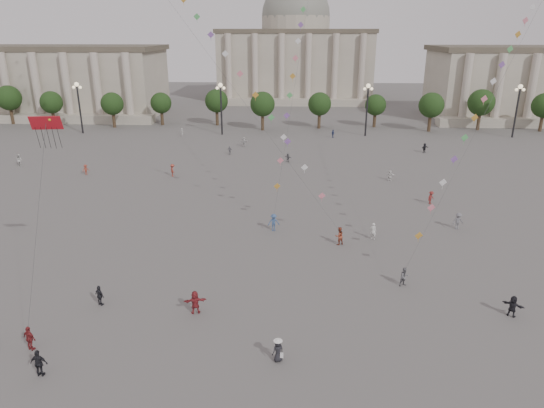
{
  "coord_description": "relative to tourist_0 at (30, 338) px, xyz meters",
  "views": [
    {
      "loc": [
        0.44,
        -30.61,
        20.62
      ],
      "look_at": [
        -1.63,
        12.0,
        5.35
      ],
      "focal_mm": 32.0,
      "sensor_mm": 36.0,
      "label": 1
    }
  ],
  "objects": [
    {
      "name": "person_crowd_7",
      "position": [
        31.75,
        41.5,
        -0.13
      ],
      "size": [
        1.51,
        0.97,
        1.55
      ],
      "primitive_type": "imported",
      "rotation": [
        0.0,
        0.0,
        2.75
      ],
      "color": "white",
      "rests_on": "ground"
    },
    {
      "name": "person_crowd_8",
      "position": [
        35.05,
        31.46,
        -0.07
      ],
      "size": [
        1.23,
        1.19,
        1.68
      ],
      "primitive_type": "imported",
      "rotation": [
        0.0,
        0.0,
        0.73
      ],
      "color": "maroon",
      "rests_on": "ground"
    },
    {
      "name": "person_crowd_3",
      "position": [
        34.61,
        5.85,
        -0.05
      ],
      "size": [
        1.59,
        1.34,
        1.72
      ],
      "primitive_type": "imported",
      "rotation": [
        0.0,
        0.0,
        2.52
      ],
      "color": "black",
      "rests_on": "ground"
    },
    {
      "name": "person_crowd_13",
      "position": [
        26.14,
        20.04,
        0.01
      ],
      "size": [
        0.79,
        0.68,
        1.83
      ],
      "primitive_type": "imported",
      "rotation": [
        0.0,
        0.0,
        2.69
      ],
      "color": "silver",
      "rests_on": "ground"
    },
    {
      "name": "person_crowd_12",
      "position": [
        16.69,
        51.38,
        -0.16
      ],
      "size": [
        1.37,
        1.2,
        1.5
      ],
      "primitive_type": "imported",
      "rotation": [
        0.0,
        0.0,
        2.48
      ],
      "color": "slate",
      "rests_on": "ground"
    },
    {
      "name": "hat_person",
      "position": [
        16.94,
        -0.38,
        -0.06
      ],
      "size": [
        0.93,
        0.85,
        1.69
      ],
      "color": "black",
      "rests_on": "ground"
    },
    {
      "name": "dragon_kite",
      "position": [
        0.06,
        6.49,
        12.76
      ],
      "size": [
        2.25,
        3.68,
        14.4
      ],
      "color": "#B0121D",
      "rests_on": "ground"
    },
    {
      "name": "ground",
      "position": [
        17.4,
        3.52,
        -0.91
      ],
      "size": [
        360.0,
        360.0,
        0.0
      ],
      "primitive_type": "plane",
      "color": "#5B5956",
      "rests_on": "ground"
    },
    {
      "name": "lamp_post_mid_east",
      "position": [
        32.4,
        73.52,
        6.44
      ],
      "size": [
        2.0,
        0.9,
        10.65
      ],
      "color": "#262628",
      "rests_on": "ground"
    },
    {
      "name": "person_crowd_4",
      "position": [
        8.18,
        62.56,
        0.01
      ],
      "size": [
        1.78,
        1.08,
        1.83
      ],
      "primitive_type": "imported",
      "rotation": [
        0.0,
        0.0,
        3.49
      ],
      "color": "silver",
      "rests_on": "ground"
    },
    {
      "name": "hall_west",
      "position": [
        -57.6,
        97.42,
        7.52
      ],
      "size": [
        84.0,
        26.22,
        17.2
      ],
      "color": "#A19987",
      "rests_on": "ground"
    },
    {
      "name": "person_crowd_0",
      "position": [
        25.54,
        71.52,
        -0.09
      ],
      "size": [
        0.93,
        0.99,
        1.64
      ],
      "primitive_type": "imported",
      "rotation": [
        0.0,
        0.0,
        0.86
      ],
      "color": "#354478",
      "rests_on": "ground"
    },
    {
      "name": "kite_flyer_2",
      "position": [
        27.36,
        10.21,
        -0.06
      ],
      "size": [
        1.02,
        0.93,
        1.69
      ],
      "primitive_type": "imported",
      "rotation": [
        0.0,
        0.0,
        0.46
      ],
      "color": "slate",
      "rests_on": "ground"
    },
    {
      "name": "kite_train_east",
      "position": [
        43.58,
        32.0,
        20.86
      ],
      "size": [
        30.7,
        40.48,
        63.76
      ],
      "color": "#3F3F3F",
      "rests_on": "ground"
    },
    {
      "name": "hall_central",
      "position": [
        17.4,
        132.74,
        13.32
      ],
      "size": [
        48.3,
        34.3,
        35.5
      ],
      "color": "#A19987",
      "rests_on": "ground"
    },
    {
      "name": "tourist_4",
      "position": [
        1.98,
        -2.56,
        0.03
      ],
      "size": [
        1.11,
        0.48,
        1.88
      ],
      "primitive_type": "imported",
      "rotation": [
        0.0,
        0.0,
        3.12
      ],
      "color": "black",
      "rests_on": "ground"
    },
    {
      "name": "lamp_post_far_east",
      "position": [
        62.4,
        73.52,
        6.44
      ],
      "size": [
        2.0,
        0.9,
        10.65
      ],
      "color": "#262628",
      "rests_on": "ground"
    },
    {
      "name": "lamp_post_far_west",
      "position": [
        -27.6,
        73.52,
        6.44
      ],
      "size": [
        2.0,
        0.9,
        10.65
      ],
      "color": "#262628",
      "rests_on": "ground"
    },
    {
      "name": "person_crowd_1",
      "position": [
        -26.65,
        46.85,
        0.04
      ],
      "size": [
        1.15,
        1.06,
        1.9
      ],
      "primitive_type": "imported",
      "rotation": [
        0.0,
        0.0,
        2.68
      ],
      "color": "silver",
      "rests_on": "ground"
    },
    {
      "name": "tourist_1",
      "position": [
        2.55,
        5.88,
        -0.05
      ],
      "size": [
        1.07,
        0.89,
        1.7
      ],
      "primitive_type": "imported",
      "rotation": [
        0.0,
        0.0,
        2.57
      ],
      "color": "black",
      "rests_on": "ground"
    },
    {
      "name": "person_crowd_16",
      "position": [
        6.3,
        56.14,
        -0.17
      ],
      "size": [
        0.92,
        0.54,
        1.48
      ],
      "primitive_type": "imported",
      "rotation": [
        0.0,
        0.0,
        6.07
      ],
      "color": "slate",
      "rests_on": "ground"
    },
    {
      "name": "tourist_2",
      "position": [
        10.35,
        5.11,
        0.03
      ],
      "size": [
        1.83,
        0.97,
        1.88
      ],
      "primitive_type": "imported",
      "rotation": [
        0.0,
        0.0,
        3.39
      ],
      "color": "maroon",
      "rests_on": "ground"
    },
    {
      "name": "kite_flyer_1",
      "position": [
        15.65,
        21.82,
        0.07
      ],
      "size": [
        1.36,
        0.92,
        1.95
      ],
      "primitive_type": "imported",
      "rotation": [
        0.0,
        0.0,
        0.16
      ],
      "color": "#38537F",
      "rests_on": "ground"
    },
    {
      "name": "tourist_0",
      "position": [
        0.0,
        0.0,
        0.0
      ],
      "size": [
        1.15,
        0.81,
        1.81
      ],
      "primitive_type": "imported",
      "rotation": [
        0.0,
        0.0,
        2.75
      ],
      "color": "maroon",
      "rests_on": "ground"
    },
    {
      "name": "person_crowd_9",
      "position": [
        41.08,
        59.28,
        -0.06
      ],
      "size": [
        1.59,
        1.3,
        1.7
      ],
      "primitive_type": "imported",
      "rotation": [
        0.0,
        0.0,
        0.59
      ],
      "color": "black",
      "rests_on": "ground"
    },
    {
      "name": "person_crowd_10",
      "position": [
        -5.63,
        71.52,
        -0.08
      ],
      "size": [
        0.63,
        0.72,
        1.65
      ],
      "primitive_type": "imported",
      "rotation": [
        0.0,
        0.0,
        2.05
      ],
      "color": "silver",
      "rests_on": "ground"
    },
    {
      "name": "kite_flyer_0",
      "position": [
        22.48,
        18.51,
        0.04
      ],
      "size": [
        1.15,
        1.07,
        1.9
      ],
      "primitive_type": "imported",
      "rotation": [
        0.0,
        0.0,
        3.62
      ],
      "color": "brown",
      "rests_on": "ground"
    },
    {
      "name": "person_crowd_17",
      "position": [
        -0.46,
        42.17,
        0.03
      ],
      "size": [
        1.19,
        1.39,
        1.87
      ],
      "primitive_type": "imported",
      "rotation": [
        0.0,
        0.0,
        2.08
      ],
      "color": "#9A372A",
      "rests_on": "ground"
    },
    {
      "name": "tree_row",
      "position": [
        17.4,
        81.52,
        4.49
      ],
      "size": [
        137.12,
        5.12,
        8.0
      ],
      "color": "#37271B",
      "rests_on": "ground"
    },
    {
      "name": "lamp_post_mid_west",
      "position": [
        2.4,
        73.52,
        6.44
      ],
      "size": [
        2.0,
        0.9,
        10.65
      ],
      "color": "#262628",
      "rests_on": "ground"
    },
    {
      "name": "person_crowd_6",
      "position": [
        35.87,
        23.27,
        0.04
      ],
      "size": [
        1.36,
        0.97,
        1.9
      ],
      "primitive_type": "imported",
      "rotation": [
        0.0,
        0.0,
        0.24
      ],
      "color": "slate",
      "rests_on": "ground"
    },
    {
      "name": "person_crowd_2",
      "position": [
        -13.83,
        42.34,
        -0.11
      ],
      "size": [
        1.15,
        1.14,
        1.59
      ],
      "primitive_type": "imported",
      "rotation": [
        0.0,
        0.0,
        0.77
      ],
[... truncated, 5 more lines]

